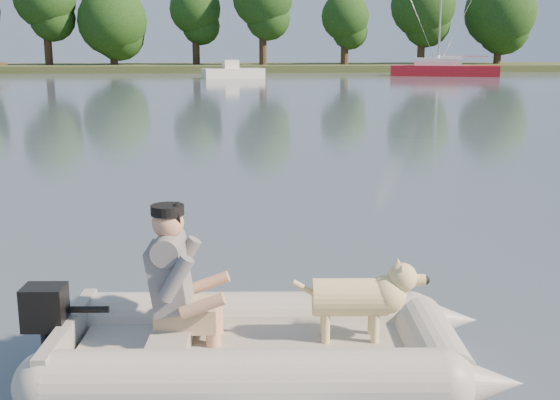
{
  "coord_description": "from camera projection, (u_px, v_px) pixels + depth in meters",
  "views": [
    {
      "loc": [
        -0.3,
        -5.16,
        2.42
      ],
      "look_at": [
        0.34,
        2.34,
        0.75
      ],
      "focal_mm": 45.0,
      "sensor_mm": 36.0,
      "label": 1
    }
  ],
  "objects": [
    {
      "name": "water",
      "position": [
        263.0,
        357.0,
        5.57
      ],
      "size": [
        160.0,
        160.0,
        0.0
      ],
      "primitive_type": "plane",
      "color": "slate",
      "rests_on": "ground"
    },
    {
      "name": "shore_bank",
      "position": [
        222.0,
        68.0,
        65.82
      ],
      "size": [
        160.0,
        12.0,
        0.7
      ],
      "primitive_type": "cube",
      "color": "#47512D",
      "rests_on": "water"
    },
    {
      "name": "treeline",
      "position": [
        180.0,
        10.0,
        63.5
      ],
      "size": [
        71.02,
        7.35,
        9.27
      ],
      "color": "#332316",
      "rests_on": "shore_bank"
    },
    {
      "name": "dinghy",
      "position": [
        265.0,
        297.0,
        5.22
      ],
      "size": [
        4.68,
        3.22,
        1.37
      ],
      "primitive_type": null,
      "rotation": [
        0.0,
        0.0,
        -0.07
      ],
      "color": "#A4A59F",
      "rests_on": "water"
    },
    {
      "name": "man",
      "position": [
        172.0,
        272.0,
        5.22
      ],
      "size": [
        0.76,
        0.67,
        1.06
      ],
      "primitive_type": null,
      "rotation": [
        0.0,
        0.0,
        -0.07
      ],
      "color": "slate",
      "rests_on": "dinghy"
    },
    {
      "name": "dog",
      "position": [
        350.0,
        304.0,
        5.29
      ],
      "size": [
        0.94,
        0.4,
        0.61
      ],
      "primitive_type": null,
      "rotation": [
        0.0,
        0.0,
        -0.07
      ],
      "color": "tan",
      "rests_on": "dinghy"
    },
    {
      "name": "outboard_motor",
      "position": [
        47.0,
        333.0,
        5.26
      ],
      "size": [
        0.43,
        0.32,
        0.78
      ],
      "primitive_type": null,
      "rotation": [
        0.0,
        0.0,
        -0.07
      ],
      "color": "black",
      "rests_on": "dinghy"
    },
    {
      "name": "motorboat",
      "position": [
        233.0,
        66.0,
        51.15
      ],
      "size": [
        4.87,
        2.81,
        1.94
      ],
      "primitive_type": null,
      "rotation": [
        0.0,
        0.0,
        0.24
      ],
      "color": "white",
      "rests_on": "water"
    },
    {
      "name": "sailboat",
      "position": [
        443.0,
        70.0,
        54.79
      ],
      "size": [
        8.55,
        4.82,
        11.26
      ],
      "rotation": [
        0.0,
        0.0,
        -0.31
      ],
      "color": "#A7131D",
      "rests_on": "water"
    }
  ]
}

